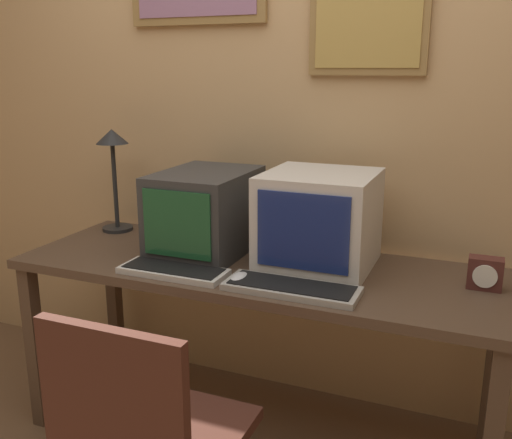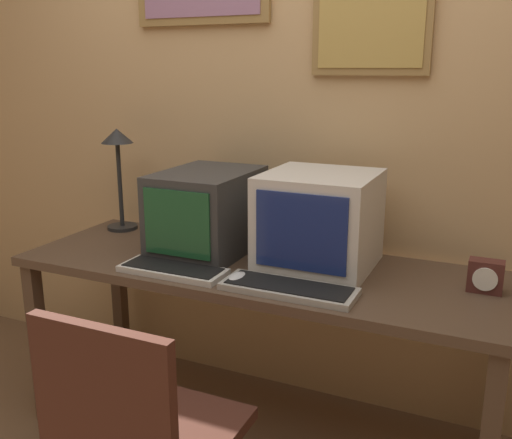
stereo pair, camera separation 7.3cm
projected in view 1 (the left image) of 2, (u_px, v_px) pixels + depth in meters
wall_back at (295, 110)px, 2.44m from camera, size 8.00×0.08×2.60m
desk at (256, 284)px, 2.21m from camera, size 1.86×0.65×0.75m
monitor_left at (206, 212)px, 2.31m from camera, size 0.34×0.47×0.33m
monitor_right at (319, 220)px, 2.14m from camera, size 0.40×0.42×0.36m
keyboard_main at (173, 271)px, 2.08m from camera, size 0.40×0.15×0.03m
keyboard_side at (291, 288)px, 1.92m from camera, size 0.46×0.17×0.03m
mouse_near_keyboard at (239, 278)px, 2.00m from camera, size 0.06×0.11×0.03m
desk_clock at (485, 273)px, 1.94m from camera, size 0.11×0.07×0.11m
desk_lamp at (113, 157)px, 2.57m from camera, size 0.14×0.14×0.47m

